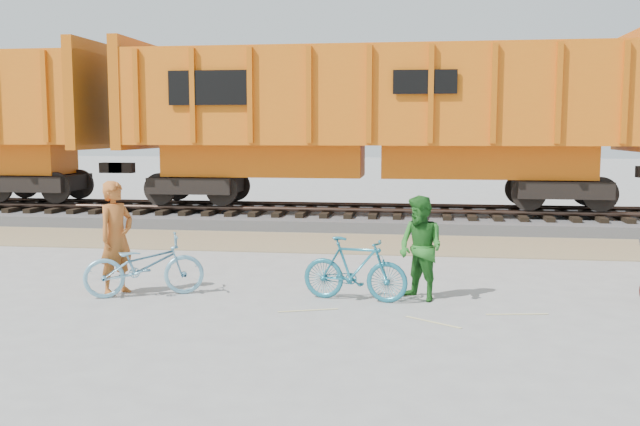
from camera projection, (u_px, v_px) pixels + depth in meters
The scene contains 9 objects.
ground at pixel (380, 300), 11.07m from camera, with size 120.00×120.00×0.00m, color #9E9E99.
gravel_strip at pixel (393, 244), 16.47m from camera, with size 120.00×3.00×0.02m, color #A08863.
ballast_bed at pixel (398, 220), 19.90m from camera, with size 120.00×4.00×0.30m, color slate.
track at pixel (399, 208), 19.86m from camera, with size 120.00×2.60×0.24m.
hopper_car_center at pixel (373, 117), 19.67m from camera, with size 14.00×3.13×4.65m.
bicycle_blue at pixel (144, 265), 11.30m from camera, with size 0.65×1.87×0.98m, color #71ACC6.
bicycle_teal at pixel (355, 269), 10.98m from camera, with size 0.47×1.65×0.99m, color teal.
person_solo at pixel (116, 238), 11.42m from camera, with size 0.67×0.44×1.83m, color #AD5A23.
person_man at pixel (421, 248), 11.00m from camera, with size 0.79×0.61×1.62m, color #236821.
Camera 1 is at (0.60, -10.86, 2.61)m, focal length 40.00 mm.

